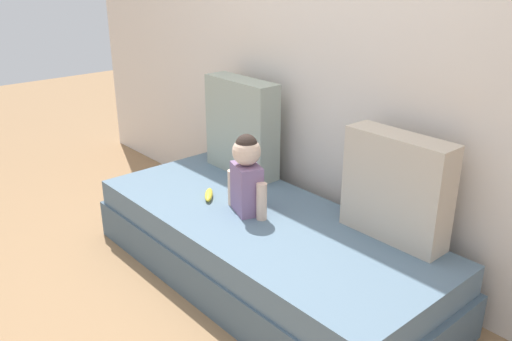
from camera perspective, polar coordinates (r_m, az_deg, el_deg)
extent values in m
plane|color=#93704C|center=(3.03, 0.67, -11.40)|extent=(12.00, 12.00, 0.00)
cube|color=silver|center=(2.98, 9.14, 12.44)|extent=(5.30, 0.10, 2.38)
cube|color=#495F70|center=(2.97, 0.68, -9.54)|extent=(2.10, 0.88, 0.23)
cube|color=slate|center=(2.88, 0.70, -6.31)|extent=(2.04, 0.85, 0.15)
cube|color=#99A393|center=(3.34, -1.55, 4.73)|extent=(0.54, 0.16, 0.60)
cube|color=#C1B29E|center=(2.62, 14.79, -1.79)|extent=(0.53, 0.16, 0.53)
cube|color=gray|center=(2.85, -1.00, -1.94)|extent=(0.22, 0.18, 0.27)
sphere|color=beige|center=(2.77, -1.03, 2.06)|extent=(0.15, 0.15, 0.15)
sphere|color=#2D231E|center=(2.76, -1.03, 2.73)|extent=(0.12, 0.12, 0.12)
cylinder|color=beige|center=(2.94, -2.50, -1.83)|extent=(0.06, 0.06, 0.20)
cylinder|color=beige|center=(2.78, 0.61, -3.33)|extent=(0.06, 0.06, 0.20)
ellipsoid|color=yellow|center=(3.06, -5.08, -2.60)|extent=(0.16, 0.14, 0.04)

